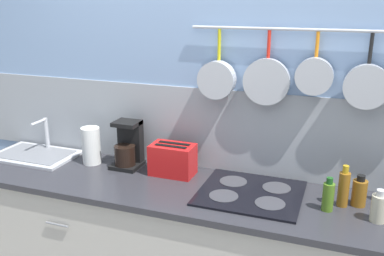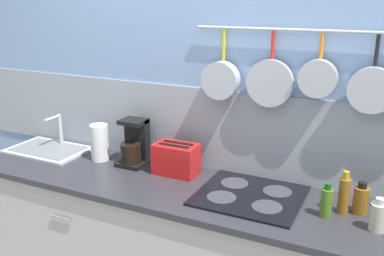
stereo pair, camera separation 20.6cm
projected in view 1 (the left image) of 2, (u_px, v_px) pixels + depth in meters
wall_back at (221, 111)px, 2.46m from camera, size 7.20×0.16×2.60m
countertop at (201, 193)px, 2.27m from camera, size 2.94×0.59×0.03m
sink_basin at (36, 153)px, 2.75m from camera, size 0.52×0.34×0.22m
paper_towel_roll at (91, 146)px, 2.61m from camera, size 0.11×0.11×0.23m
coffee_maker at (128, 148)px, 2.56m from camera, size 0.17×0.17×0.28m
toaster at (173, 160)px, 2.45m from camera, size 0.27×0.15×0.18m
cooktop at (251, 193)px, 2.22m from camera, size 0.53×0.47×0.01m
bottle_hot_sauce at (328, 196)px, 2.04m from camera, size 0.05×0.05×0.17m
bottle_dish_soap at (344, 188)px, 2.07m from camera, size 0.05×0.05×0.21m
bottle_cooking_wine at (359, 192)px, 2.09m from camera, size 0.07×0.07×0.16m
bottle_sesame_oil at (379, 207)px, 1.94m from camera, size 0.07×0.07×0.15m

